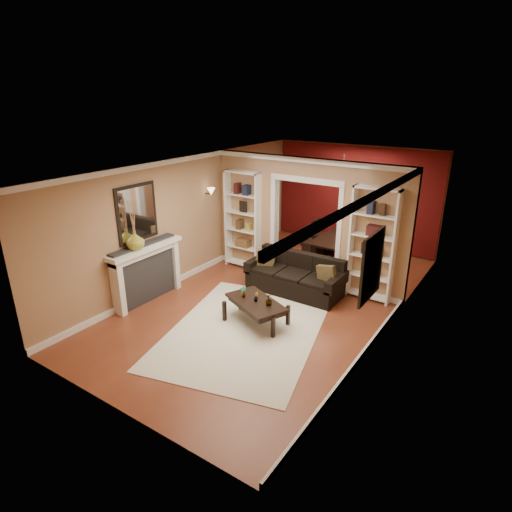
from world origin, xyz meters
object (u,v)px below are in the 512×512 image
Objects in this scene: dining_table at (338,249)px; bookshelf_right at (372,245)px; sofa at (295,275)px; coffee_table at (256,312)px; fireplace at (148,274)px; bookshelf_left at (243,221)px.

bookshelf_right is at bearing -140.22° from dining_table.
sofa is 1.54m from coffee_table.
dining_table is (-0.08, 3.80, 0.06)m from coffee_table.
sofa is 1.26× the size of dining_table.
coffee_table is 0.51× the size of bookshelf_right.
fireplace reaches higher than sofa.
fireplace is at bearing -102.05° from bookshelf_left.
bookshelf_right is 4.47m from fireplace.
sofa is at bearing 115.75° from coffee_table.
bookshelf_right reaches higher than sofa.
bookshelf_left is at bearing 180.00° from bookshelf_right.
bookshelf_right is 1.35× the size of fireplace.
bookshelf_left is (-1.72, 0.58, 0.75)m from sofa.
coffee_table is at bearing 10.43° from fireplace.
dining_table is at bearing 45.14° from bookshelf_left.
coffee_table is 0.51× the size of bookshelf_left.
bookshelf_left reaches higher than fireplace.
bookshelf_right is 2.37m from dining_table.
bookshelf_right reaches higher than coffee_table.
bookshelf_left is at bearing 77.95° from fireplace.
bookshelf_left is at bearing 161.33° from sofa.
sofa is at bearing 40.83° from fireplace.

